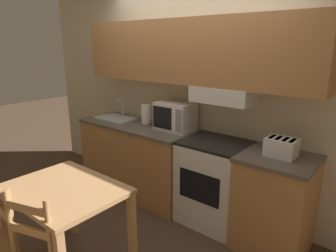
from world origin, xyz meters
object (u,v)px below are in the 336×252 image
at_px(paper_towel_roll, 146,115).
at_px(dining_table, 65,202).
at_px(stove_range, 213,182).
at_px(toaster, 281,147).
at_px(sink_basin, 116,118).
at_px(microwave, 175,116).

distance_m(paper_towel_roll, dining_table, 1.59).
height_order(stove_range, toaster, toaster).
bearing_deg(sink_basin, paper_towel_roll, 8.44).
bearing_deg(paper_towel_roll, microwave, 4.54).
bearing_deg(paper_towel_roll, stove_range, -3.29).
xyz_separation_m(toaster, paper_towel_roll, (-1.68, 0.05, 0.04)).
distance_m(stove_range, sink_basin, 1.58).
bearing_deg(toaster, sink_basin, -179.34).
height_order(toaster, paper_towel_roll, paper_towel_roll).
relative_size(stove_range, sink_basin, 1.72).
bearing_deg(stove_range, paper_towel_roll, 176.71).
bearing_deg(microwave, paper_towel_roll, -175.46).
relative_size(microwave, sink_basin, 0.81).
bearing_deg(toaster, microwave, 176.28).
bearing_deg(microwave, sink_basin, -173.38).
bearing_deg(sink_basin, dining_table, -55.31).
bearing_deg(paper_towel_roll, sink_basin, -171.56).
height_order(microwave, sink_basin, microwave).
xyz_separation_m(microwave, sink_basin, (-0.92, -0.11, -0.14)).
relative_size(stove_range, microwave, 2.12).
distance_m(sink_basin, paper_towel_roll, 0.50).
distance_m(stove_range, toaster, 0.85).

